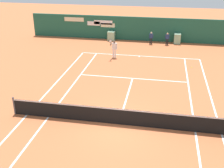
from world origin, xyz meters
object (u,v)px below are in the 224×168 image
player_on_baseline (114,48)px  tennis_ball_mid_court (192,67)px  ball_kid_centre_post (151,37)px  ball_kid_left_post (167,38)px

player_on_baseline → tennis_ball_mid_court: (6.64, -1.34, -0.90)m
player_on_baseline → tennis_ball_mid_court: bearing=171.2°
ball_kid_centre_post → tennis_ball_mid_court: ball_kid_centre_post is taller
ball_kid_centre_post → ball_kid_left_post: ball_kid_centre_post is taller
ball_kid_left_post → tennis_ball_mid_court: 6.64m
ball_kid_left_post → ball_kid_centre_post: bearing=-5.0°
ball_kid_centre_post → ball_kid_left_post: (1.63, 0.00, -0.01)m
player_on_baseline → ball_kid_left_post: player_on_baseline is taller
tennis_ball_mid_court → ball_kid_left_post: bearing=108.0°
player_on_baseline → ball_kid_centre_post: (2.97, 4.94, -0.20)m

